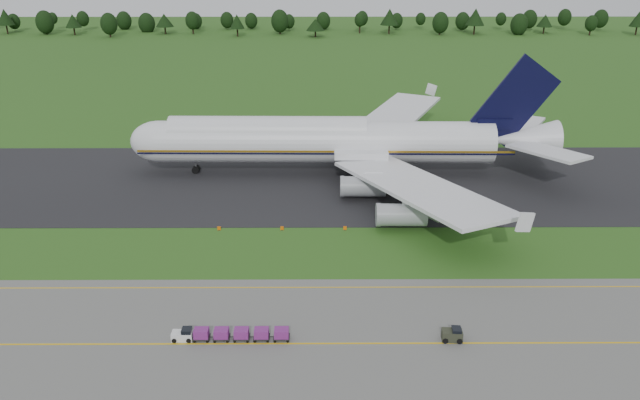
{
  "coord_description": "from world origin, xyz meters",
  "views": [
    {
      "loc": [
        0.65,
        -78.95,
        40.76
      ],
      "look_at": [
        1.03,
        2.0,
        7.12
      ],
      "focal_mm": 35.0,
      "sensor_mm": 36.0,
      "label": 1
    }
  ],
  "objects_px": {
    "baggage_train": "(229,334)",
    "utility_cart": "(452,335)",
    "aircraft": "(333,141)",
    "edge_markers": "(282,228)"
  },
  "relations": [
    {
      "from": "baggage_train",
      "to": "utility_cart",
      "type": "distance_m",
      "value": 24.58
    },
    {
      "from": "baggage_train",
      "to": "utility_cart",
      "type": "relative_size",
      "value": 5.66
    },
    {
      "from": "aircraft",
      "to": "utility_cart",
      "type": "xyz_separation_m",
      "value": [
        11.77,
        -53.86,
        -5.79
      ]
    },
    {
      "from": "aircraft",
      "to": "baggage_train",
      "type": "xyz_separation_m",
      "value": [
        -12.8,
        -53.63,
        -5.67
      ]
    },
    {
      "from": "utility_cart",
      "to": "baggage_train",
      "type": "bearing_deg",
      "value": 179.46
    },
    {
      "from": "aircraft",
      "to": "edge_markers",
      "type": "relative_size",
      "value": 4.05
    },
    {
      "from": "edge_markers",
      "to": "utility_cart",
      "type": "bearing_deg",
      "value": -54.78
    },
    {
      "from": "baggage_train",
      "to": "edge_markers",
      "type": "distance_m",
      "value": 28.73
    },
    {
      "from": "utility_cart",
      "to": "edge_markers",
      "type": "xyz_separation_m",
      "value": [
        -20.21,
        28.63,
        -0.38
      ]
    },
    {
      "from": "baggage_train",
      "to": "edge_markers",
      "type": "height_order",
      "value": "baggage_train"
    }
  ]
}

